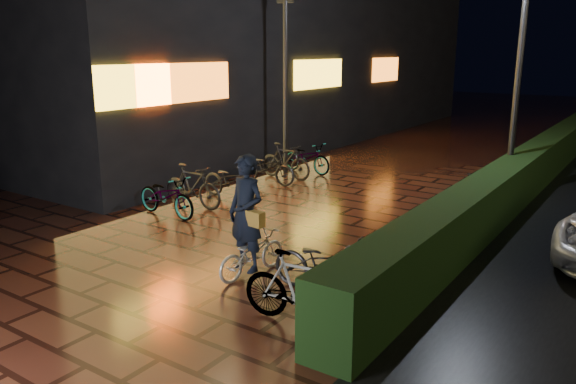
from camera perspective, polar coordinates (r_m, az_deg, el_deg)
The scene contains 10 objects.
ground at distance 9.53m, azimuth -7.50°, elevation -6.42°, with size 80.00×80.00×0.00m, color #381911.
hedge at distance 15.12m, azimuth 23.39°, elevation 2.23°, with size 0.70×20.00×1.00m, color black.
storefront_block at distance 23.85m, azimuth -6.55°, elevation 16.93°, with size 12.09×22.00×9.00m.
lamp_post_hedge at distance 13.74m, azimuth 22.39°, elevation 11.30°, with size 0.50×0.21×5.25m.
lamp_post_sf at distance 15.44m, azimuth -0.26°, elevation 11.75°, with size 0.46×0.20×4.86m.
cyclist at distance 8.41m, azimuth -4.00°, elevation -4.10°, with size 0.71×1.37×1.88m.
traffic_barrier at distance 9.85m, azimuth 15.22°, elevation -4.04°, with size 0.49×1.68×0.68m.
cart_assembly at distance 11.96m, azimuth 19.13°, elevation -0.31°, with size 0.53×0.54×0.98m.
parked_bikes_storefront at distance 13.62m, azimuth -4.18°, elevation 1.90°, with size 1.85×5.93×0.95m.
parked_bikes_hedge at distance 7.51m, azimuth 2.69°, elevation -8.45°, with size 1.85×1.61×0.95m.
Camera 1 is at (6.00, -6.60, 3.34)m, focal length 35.00 mm.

